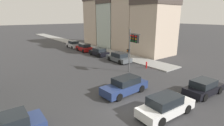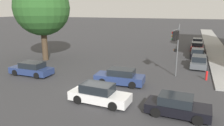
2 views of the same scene
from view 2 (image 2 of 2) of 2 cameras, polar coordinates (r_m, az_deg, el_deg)
ground_plane at (r=18.81m, az=-4.28°, el=-7.37°), size 300.00×300.00×0.00m
sidewalk_strip at (r=50.26m, az=24.73°, el=4.96°), size 3.39×60.00×0.14m
street_tree at (r=30.70m, az=-17.85°, el=13.52°), size 7.22×7.22×10.58m
traffic_signal at (r=22.29m, az=16.34°, el=5.80°), size 0.64×2.22×5.39m
crossing_car_0 at (r=20.25m, az=2.12°, el=-3.66°), size 4.59×1.98×1.50m
crossing_car_1 at (r=15.15m, az=16.66°, el=-10.72°), size 4.19×2.02×1.39m
crossing_car_2 at (r=24.54m, az=-20.26°, el=-1.46°), size 4.59×2.00×1.42m
crossing_car_3 at (r=16.35m, az=-3.40°, el=-8.10°), size 4.63×2.01×1.48m
parked_car_0 at (r=28.15m, az=21.72°, el=0.33°), size 2.01×4.42×1.44m
parked_car_1 at (r=33.45m, az=21.42°, el=2.35°), size 1.98×3.92×1.37m
parked_car_2 at (r=38.62m, az=21.34°, el=3.90°), size 2.07×4.11×1.53m
parked_car_3 at (r=43.62m, az=21.37°, el=4.97°), size 1.96×4.19×1.57m
fire_hydrant at (r=23.38m, az=23.48°, el=-2.97°), size 0.22×0.22×0.92m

